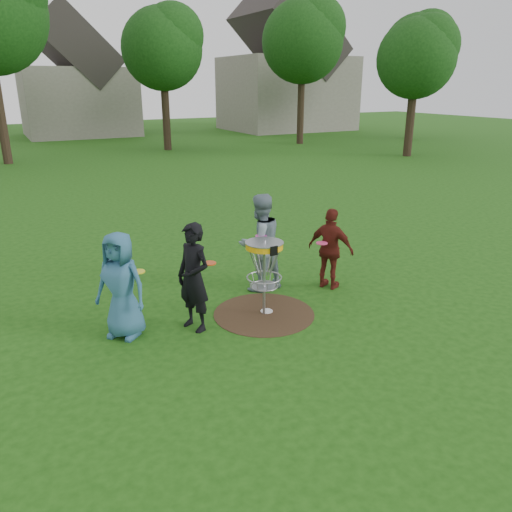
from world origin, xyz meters
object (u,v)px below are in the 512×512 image
player_blue (121,285)px  disc_golf_basket (264,260)px  player_maroon (331,249)px  player_black (194,278)px  player_grey (260,243)px

player_blue → disc_golf_basket: bearing=36.5°
player_maroon → disc_golf_basket: size_ratio=1.18×
player_blue → player_black: size_ratio=0.96×
player_blue → player_maroon: size_ratio=1.08×
disc_golf_basket → player_blue: bearing=170.9°
player_blue → player_black: bearing=29.8°
player_grey → disc_golf_basket: bearing=56.2°
player_black → player_maroon: bearing=76.3°
player_blue → disc_golf_basket: (2.38, -0.38, 0.15)m
player_grey → player_maroon: player_grey is taller
player_blue → disc_golf_basket: size_ratio=1.27×
player_black → player_maroon: (3.02, 0.38, -0.10)m
player_blue → player_maroon: 4.12m
player_grey → disc_golf_basket: player_grey is taller
player_grey → player_maroon: size_ratio=1.19×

